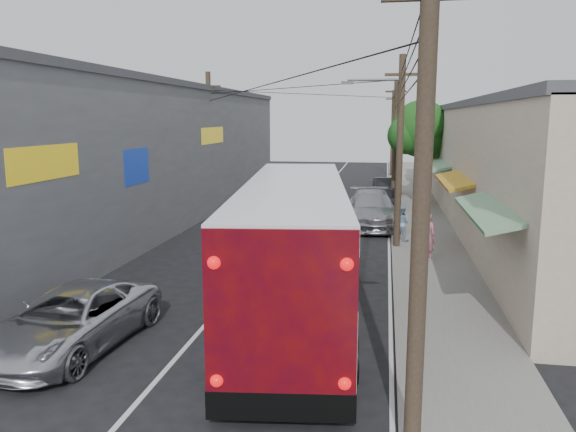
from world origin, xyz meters
name	(u,v)px	position (x,y,z in m)	size (l,w,h in m)	color
ground	(161,375)	(0.00, 0.00, 0.00)	(120.00, 120.00, 0.00)	black
sidewalk	(419,219)	(6.50, 20.00, 0.06)	(3.00, 80.00, 0.12)	slate
building_right	(502,160)	(10.99, 22.00, 3.15)	(7.09, 40.00, 6.25)	beige
building_left	(140,152)	(-8.50, 18.00, 3.65)	(7.20, 36.00, 7.25)	slate
utility_poles	(358,143)	(3.13, 20.33, 4.13)	(11.80, 45.28, 8.00)	#473828
street_tree	(422,131)	(6.87, 26.02, 4.67)	(4.40, 4.00, 6.60)	#3F2B19
coach_bus	(295,244)	(2.15, 4.71, 1.92)	(4.23, 13.10, 3.71)	white
jeepney	(72,320)	(-2.65, 1.00, 0.72)	(2.39, 5.19, 1.44)	silver
parked_suv	(372,209)	(4.04, 17.90, 0.88)	(2.47, 6.09, 1.77)	#9D9CA4
parked_car_mid	(384,198)	(4.60, 23.59, 0.67)	(1.59, 3.95, 1.35)	#29282E
parked_car_far	(384,187)	(4.60, 29.42, 0.64)	(1.35, 3.86, 1.27)	black
pedestrian_near	(427,235)	(6.29, 11.07, 1.01)	(0.65, 0.42, 1.77)	pink
pedestrian_far	(401,223)	(5.40, 14.07, 0.91)	(0.77, 0.60, 1.58)	#9CBEE2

